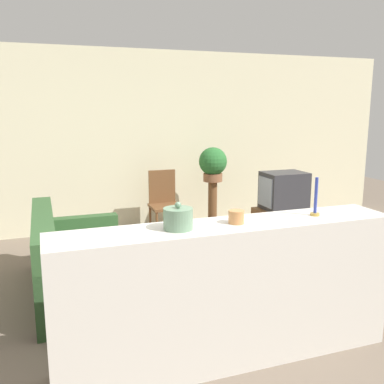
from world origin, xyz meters
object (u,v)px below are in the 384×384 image
at_px(couch, 79,265).
at_px(decorative_bowl, 178,218).
at_px(wooden_chair, 164,200).
at_px(television, 284,191).
at_px(potted_plant, 213,163).

height_order(couch, decorative_bowl, decorative_bowl).
bearing_deg(couch, wooden_chair, 49.27).
bearing_deg(wooden_chair, couch, -130.73).
xyz_separation_m(couch, wooden_chair, (1.35, 1.57, 0.25)).
bearing_deg(decorative_bowl, couch, 108.82).
relative_size(couch, wooden_chair, 1.94).
bearing_deg(television, couch, -167.80).
relative_size(couch, television, 3.26).
height_order(potted_plant, decorative_bowl, potted_plant).
bearing_deg(wooden_chair, decorative_bowl, -104.20).
bearing_deg(potted_plant, television, -55.56).
bearing_deg(potted_plant, wooden_chair, 176.29).
distance_m(couch, television, 2.83).
bearing_deg(wooden_chair, potted_plant, -3.71).
xyz_separation_m(television, decorative_bowl, (-2.18, -2.20, 0.36)).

